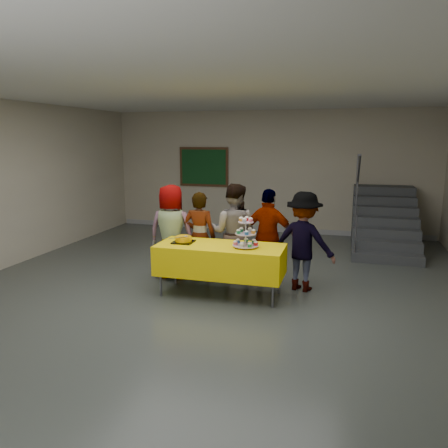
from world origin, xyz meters
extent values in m
plane|color=#4C514C|center=(0.00, 0.00, 0.00)|extent=(10.00, 10.00, 0.00)
cube|color=#B7AD93|center=(0.00, 5.00, 1.50)|extent=(8.00, 0.04, 3.00)
cube|color=silver|center=(0.00, 0.00, 3.00)|extent=(8.00, 10.00, 0.04)
cube|color=#999999|center=(0.00, 4.98, 0.06)|extent=(7.90, 0.03, 0.12)
cylinder|color=#595960|center=(-0.69, -0.05, 0.36)|extent=(0.04, 0.04, 0.73)
cylinder|color=#595960|center=(0.99, -0.05, 0.36)|extent=(0.04, 0.04, 0.73)
cylinder|color=#595960|center=(-0.69, 0.53, 0.36)|extent=(0.04, 0.04, 0.73)
cylinder|color=#595960|center=(0.99, 0.53, 0.36)|extent=(0.04, 0.04, 0.73)
cube|color=#595960|center=(0.15, 0.24, 0.74)|extent=(1.80, 0.70, 0.02)
cube|color=#FFD705|center=(0.15, 0.24, 0.55)|extent=(1.88, 0.78, 0.44)
cylinder|color=silver|center=(0.53, 0.22, 0.78)|extent=(0.18, 0.18, 0.01)
cylinder|color=silver|center=(0.53, 0.22, 0.98)|extent=(0.02, 0.02, 0.42)
cylinder|color=silver|center=(0.53, 0.22, 0.80)|extent=(0.38, 0.38, 0.01)
cylinder|color=silver|center=(0.53, 0.22, 0.97)|extent=(0.30, 0.30, 0.01)
cylinder|color=silver|center=(0.53, 0.22, 1.14)|extent=(0.22, 0.22, 0.01)
cube|color=black|center=(-0.44, 0.25, 0.78)|extent=(0.30, 0.30, 0.02)
cylinder|color=#FFAD00|center=(-0.44, 0.25, 0.82)|extent=(0.25, 0.25, 0.07)
ellipsoid|color=#FFAD00|center=(-0.44, 0.25, 0.86)|extent=(0.25, 0.25, 0.05)
ellipsoid|color=white|center=(-0.39, 0.21, 0.88)|extent=(0.08, 0.08, 0.02)
cube|color=silver|center=(-0.46, 0.12, 0.88)|extent=(0.30, 0.16, 0.04)
imported|color=slate|center=(-0.88, 0.83, 0.79)|extent=(0.79, 0.53, 1.58)
imported|color=slate|center=(-0.38, 0.84, 0.74)|extent=(0.54, 0.36, 1.47)
imported|color=slate|center=(0.15, 0.98, 0.80)|extent=(0.78, 0.61, 1.61)
imported|color=slate|center=(0.73, 1.02, 0.77)|extent=(0.95, 0.51, 1.54)
imported|color=slate|center=(1.30, 0.82, 0.77)|extent=(1.11, 0.81, 1.53)
cube|color=#424447|center=(2.70, 2.75, 0.09)|extent=(1.30, 0.30, 0.18)
cube|color=#424447|center=(2.70, 3.05, 0.18)|extent=(1.30, 0.30, 0.36)
cube|color=#424447|center=(2.70, 3.35, 0.27)|extent=(1.30, 0.30, 0.54)
cube|color=#424447|center=(2.70, 3.65, 0.36)|extent=(1.30, 0.30, 0.72)
cube|color=#424447|center=(2.70, 3.95, 0.45)|extent=(1.30, 0.30, 0.90)
cube|color=#424447|center=(2.70, 4.25, 0.54)|extent=(1.30, 0.30, 1.08)
cube|color=#424447|center=(2.70, 4.55, 0.63)|extent=(1.30, 0.30, 1.26)
cube|color=#424447|center=(2.70, 4.85, 0.63)|extent=(1.30, 0.30, 1.26)
cylinder|color=#595960|center=(2.10, 2.70, 0.45)|extent=(0.04, 0.04, 0.90)
cylinder|color=#595960|center=(2.10, 3.50, 0.99)|extent=(0.04, 0.04, 0.90)
cylinder|color=#595960|center=(2.10, 4.40, 1.53)|extent=(0.04, 0.04, 0.90)
cylinder|color=#595960|center=(2.10, 3.55, 1.44)|extent=(0.04, 1.85, 1.20)
cube|color=#472B16|center=(-1.68, 4.97, 1.60)|extent=(1.30, 0.04, 1.00)
cube|color=#16451D|center=(-1.68, 4.94, 1.60)|extent=(1.18, 0.02, 0.88)
camera|label=1|loc=(1.90, -5.76, 2.31)|focal=35.00mm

